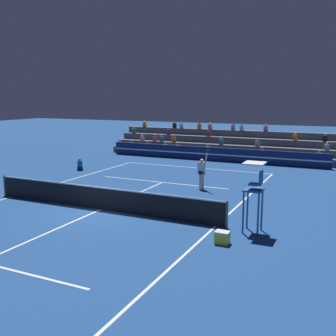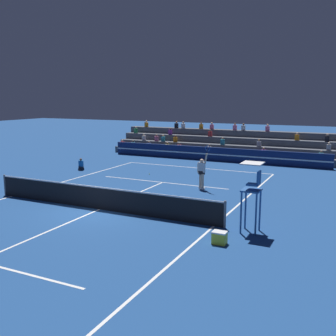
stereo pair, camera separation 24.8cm
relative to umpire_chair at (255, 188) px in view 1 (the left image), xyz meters
name	(u,v)px [view 1 (the left image)]	position (x,y,z in m)	size (l,w,h in m)	color
ground_plane	(101,210)	(-6.99, 0.00, -1.72)	(120.00, 120.00, 0.00)	navy
court_lines	(101,209)	(-6.99, 0.00, -1.71)	(11.10, 23.90, 0.01)	white
tennis_net	(100,198)	(-6.99, 0.00, -1.17)	(12.00, 0.10, 1.10)	slate
sponsor_banner_wall	(212,154)	(-6.99, 15.46, -1.17)	(18.00, 0.26, 1.10)	navy
bleacher_stand	(223,146)	(-7.01, 18.63, -0.88)	(19.77, 3.80, 2.83)	#4C515B
umpire_chair	(255,188)	(0.00, 0.00, 0.00)	(0.76, 0.84, 2.67)	#285699
ball_kid_courtside	(80,166)	(-13.97, 7.54, -1.39)	(0.30, 0.36, 0.84)	black
tennis_player	(202,172)	(-4.24, 5.78, -0.73)	(0.82, 0.42, 2.50)	beige
tennis_ball	(149,174)	(-8.89, 8.24, -1.68)	(0.07, 0.07, 0.07)	#C6DB33
equipment_cooler	(222,237)	(-0.68, -1.70, -1.49)	(0.50, 0.38, 0.45)	yellow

